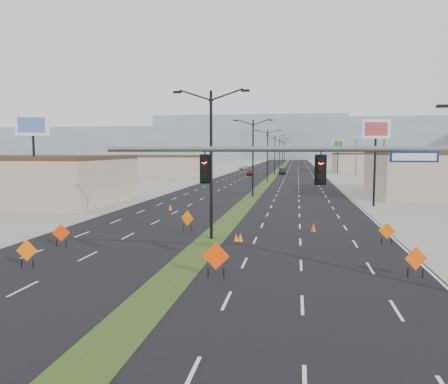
% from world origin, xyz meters
% --- Properties ---
extents(ground, '(600.00, 600.00, 0.00)m').
position_xyz_m(ground, '(0.00, 0.00, 0.00)').
color(ground, gray).
rests_on(ground, ground).
extents(road_surface, '(25.00, 400.00, 0.02)m').
position_xyz_m(road_surface, '(0.00, 100.00, 0.00)').
color(road_surface, black).
rests_on(road_surface, ground).
extents(median_strip, '(2.00, 400.00, 0.04)m').
position_xyz_m(median_strip, '(0.00, 100.00, 0.00)').
color(median_strip, '#304017').
rests_on(median_strip, ground).
extents(building_sw_far, '(30.00, 14.00, 4.50)m').
position_xyz_m(building_sw_far, '(-32.00, 85.00, 2.25)').
color(building_sw_far, tan).
rests_on(building_sw_far, ground).
extents(building_se_far, '(44.00, 16.00, 5.00)m').
position_xyz_m(building_se_far, '(38.00, 110.00, 2.50)').
color(building_se_far, tan).
rests_on(building_se_far, ground).
extents(mesa_west, '(180.00, 50.00, 22.00)m').
position_xyz_m(mesa_west, '(-120.00, 280.00, 11.00)').
color(mesa_west, gray).
rests_on(mesa_west, ground).
extents(mesa_center, '(220.00, 50.00, 28.00)m').
position_xyz_m(mesa_center, '(40.00, 300.00, 14.00)').
color(mesa_center, gray).
rests_on(mesa_center, ground).
extents(mesa_backdrop, '(140.00, 50.00, 32.00)m').
position_xyz_m(mesa_backdrop, '(-30.00, 320.00, 16.00)').
color(mesa_backdrop, gray).
rests_on(mesa_backdrop, ground).
extents(signal_mast, '(16.30, 0.60, 8.00)m').
position_xyz_m(signal_mast, '(8.56, 2.00, 4.79)').
color(signal_mast, slate).
rests_on(signal_mast, ground).
extents(streetlight_0, '(5.15, 0.24, 10.02)m').
position_xyz_m(streetlight_0, '(0.00, 12.00, 5.42)').
color(streetlight_0, black).
rests_on(streetlight_0, ground).
extents(streetlight_1, '(5.15, 0.24, 10.02)m').
position_xyz_m(streetlight_1, '(0.00, 40.00, 5.42)').
color(streetlight_1, black).
rests_on(streetlight_1, ground).
extents(streetlight_2, '(5.15, 0.24, 10.02)m').
position_xyz_m(streetlight_2, '(0.00, 68.00, 5.42)').
color(streetlight_2, black).
rests_on(streetlight_2, ground).
extents(streetlight_3, '(5.15, 0.24, 10.02)m').
position_xyz_m(streetlight_3, '(0.00, 96.00, 5.42)').
color(streetlight_3, black).
rests_on(streetlight_3, ground).
extents(streetlight_4, '(5.15, 0.24, 10.02)m').
position_xyz_m(streetlight_4, '(0.00, 124.00, 5.42)').
color(streetlight_4, black).
rests_on(streetlight_4, ground).
extents(streetlight_5, '(5.15, 0.24, 10.02)m').
position_xyz_m(streetlight_5, '(0.00, 152.00, 5.42)').
color(streetlight_5, black).
rests_on(streetlight_5, ground).
extents(streetlight_6, '(5.15, 0.24, 10.02)m').
position_xyz_m(streetlight_6, '(0.00, 180.00, 5.42)').
color(streetlight_6, black).
rests_on(streetlight_6, ground).
extents(utility_pole_1, '(1.60, 0.20, 9.00)m').
position_xyz_m(utility_pole_1, '(20.00, 60.00, 4.67)').
color(utility_pole_1, '#4C3823').
rests_on(utility_pole_1, ground).
extents(utility_pole_2, '(1.60, 0.20, 9.00)m').
position_xyz_m(utility_pole_2, '(20.00, 95.00, 4.67)').
color(utility_pole_2, '#4C3823').
rests_on(utility_pole_2, ground).
extents(utility_pole_3, '(1.60, 0.20, 9.00)m').
position_xyz_m(utility_pole_3, '(20.00, 130.00, 4.67)').
color(utility_pole_3, '#4C3823').
rests_on(utility_pole_3, ground).
extents(car_left, '(1.82, 4.02, 1.34)m').
position_xyz_m(car_left, '(-5.67, 89.95, 0.67)').
color(car_left, maroon).
rests_on(car_left, ground).
extents(car_mid, '(1.84, 4.76, 1.55)m').
position_xyz_m(car_mid, '(2.05, 96.13, 0.77)').
color(car_mid, black).
rests_on(car_mid, ground).
extents(car_far, '(2.64, 5.29, 1.47)m').
position_xyz_m(car_far, '(-11.50, 123.66, 0.74)').
color(car_far, '#B7BBC1').
rests_on(car_far, ground).
extents(construction_sign_0, '(1.11, 0.16, 1.48)m').
position_xyz_m(construction_sign_0, '(-7.92, 3.18, 0.87)').
color(construction_sign_0, '#FA6205').
rests_on(construction_sign_0, ground).
extents(construction_sign_1, '(1.04, 0.39, 1.45)m').
position_xyz_m(construction_sign_1, '(-8.82, 8.05, 0.85)').
color(construction_sign_1, '#F33005').
rests_on(construction_sign_1, ground).
extents(construction_sign_2, '(1.06, 0.52, 1.53)m').
position_xyz_m(construction_sign_2, '(-2.40, 14.82, 0.90)').
color(construction_sign_2, '#FC6905').
rests_on(construction_sign_2, ground).
extents(construction_sign_3, '(1.30, 0.05, 1.74)m').
position_xyz_m(construction_sign_3, '(2.00, 3.00, 1.02)').
color(construction_sign_3, '#FA3F05').
rests_on(construction_sign_3, ground).
extents(construction_sign_4, '(1.10, 0.43, 1.54)m').
position_xyz_m(construction_sign_4, '(11.33, 4.60, 0.90)').
color(construction_sign_4, '#D64304').
rests_on(construction_sign_4, ground).
extents(construction_sign_5, '(1.02, 0.40, 1.42)m').
position_xyz_m(construction_sign_5, '(11.50, 12.27, 0.83)').
color(construction_sign_5, '#FF6105').
rests_on(construction_sign_5, ground).
extents(cone_0, '(0.42, 0.42, 0.53)m').
position_xyz_m(cone_0, '(1.77, 11.57, 0.27)').
color(cone_0, orange).
rests_on(cone_0, ground).
extents(cone_1, '(0.39, 0.39, 0.58)m').
position_xyz_m(cone_1, '(2.06, 11.57, 0.29)').
color(cone_1, orange).
rests_on(cone_1, ground).
extents(cone_2, '(0.50, 0.50, 0.67)m').
position_xyz_m(cone_2, '(6.98, 15.97, 0.34)').
color(cone_2, '#E24104').
rests_on(cone_2, ground).
extents(cone_3, '(0.41, 0.41, 0.60)m').
position_xyz_m(cone_3, '(-6.94, 25.58, 0.30)').
color(cone_3, orange).
rests_on(cone_3, ground).
extents(pole_sign_west, '(3.02, 1.51, 9.58)m').
position_xyz_m(pole_sign_west, '(-19.88, 22.51, 7.82)').
color(pole_sign_west, black).
rests_on(pole_sign_west, ground).
extents(pole_sign_east_near, '(3.07, 0.93, 9.38)m').
position_xyz_m(pole_sign_east_near, '(14.00, 32.42, 7.65)').
color(pole_sign_east_near, black).
rests_on(pole_sign_east_near, ground).
extents(pole_sign_east_far, '(2.87, 1.12, 8.84)m').
position_xyz_m(pole_sign_east_far, '(16.00, 98.94, 7.17)').
color(pole_sign_east_far, black).
rests_on(pole_sign_east_far, ground).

